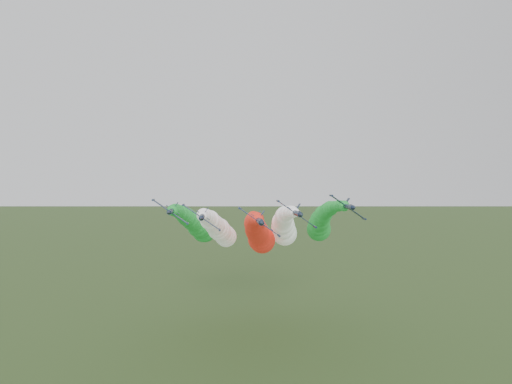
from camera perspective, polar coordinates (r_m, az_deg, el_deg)
jet_lead at (r=144.90m, az=0.31°, el=-4.74°), size 14.52×73.16×18.23m
jet_inner_left at (r=153.43m, az=-4.33°, el=-4.20°), size 13.91×72.55×17.62m
jet_inner_right at (r=150.86m, az=3.23°, el=-4.03°), size 13.92×72.56×17.63m
jet_outer_left at (r=160.91m, az=-6.86°, el=-3.73°), size 13.83×72.47×17.54m
jet_outer_right at (r=164.76m, az=7.43°, el=-3.44°), size 14.61×73.26×18.33m
jet_trail at (r=169.84m, az=0.04°, el=-4.26°), size 13.88×72.53×17.59m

